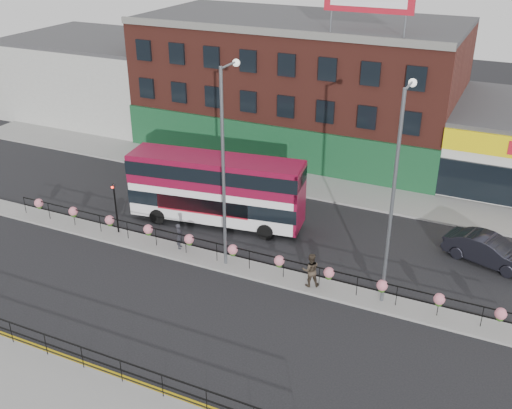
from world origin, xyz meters
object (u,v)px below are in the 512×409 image
at_px(double_decker_bus, 216,183).
at_px(pedestrian_b, 311,270).
at_px(car, 489,250).
at_px(lamp_column_east, 396,181).
at_px(pedestrian_a, 179,236).
at_px(lamp_column_west, 225,152).

distance_m(double_decker_bus, pedestrian_b, 9.14).
bearing_deg(car, double_decker_bus, 114.42).
bearing_deg(lamp_column_east, pedestrian_b, -171.90).
distance_m(double_decker_bus, lamp_column_east, 12.80).
distance_m(pedestrian_b, lamp_column_east, 6.65).
relative_size(car, pedestrian_b, 2.76).
xyz_separation_m(double_decker_bus, pedestrian_a, (-0.33, -3.96, -1.76)).
xyz_separation_m(car, lamp_column_west, (-13.09, -6.12, 5.82)).
bearing_deg(lamp_column_west, car, 25.05).
xyz_separation_m(double_decker_bus, car, (15.93, 2.06, -1.88)).
distance_m(car, lamp_column_east, 9.39).
bearing_deg(double_decker_bus, lamp_column_west, -55.02).
bearing_deg(double_decker_bus, pedestrian_a, -94.78).
relative_size(pedestrian_a, lamp_column_west, 0.14).
height_order(car, pedestrian_b, pedestrian_b).
xyz_separation_m(car, lamp_column_east, (-4.38, -5.97, 5.77)).
bearing_deg(pedestrian_a, lamp_column_west, -113.03).
bearing_deg(pedestrian_b, double_decker_bus, -57.94).
bearing_deg(double_decker_bus, pedestrian_b, -29.53).
bearing_deg(pedestrian_a, pedestrian_b, -114.52).
xyz_separation_m(pedestrian_b, lamp_column_east, (3.71, 0.53, 5.49)).
relative_size(double_decker_bus, car, 2.15).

